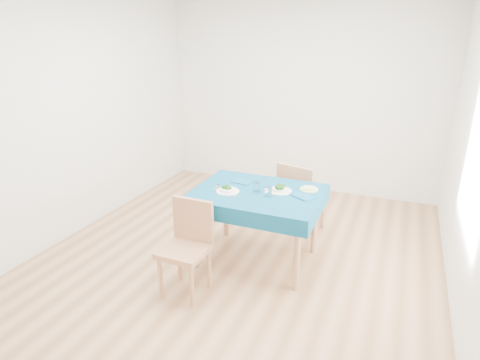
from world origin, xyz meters
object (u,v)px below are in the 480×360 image
at_px(chair_near, 184,244).
at_px(bowl_far, 280,188).
at_px(chair_far, 303,185).
at_px(side_plate, 309,189).
at_px(bowl_near, 228,189).
at_px(table, 257,226).

xyz_separation_m(chair_near, bowl_far, (0.59, 0.87, 0.30)).
relative_size(chair_far, bowl_far, 4.85).
bearing_deg(side_plate, bowl_far, -147.98).
relative_size(chair_near, bowl_far, 4.22).
distance_m(chair_near, chair_far, 1.76).
bearing_deg(bowl_near, chair_far, 61.92).
distance_m(chair_far, bowl_far, 0.80).
bearing_deg(chair_near, bowl_far, 56.44).
xyz_separation_m(chair_far, bowl_far, (-0.05, -0.77, 0.23)).
bearing_deg(bowl_far, chair_far, 86.22).
height_order(chair_near, side_plate, chair_near).
bearing_deg(side_plate, chair_far, 108.46).
xyz_separation_m(bowl_near, side_plate, (0.72, 0.37, -0.03)).
bearing_deg(bowl_far, chair_near, -124.45).
xyz_separation_m(chair_near, bowl_near, (0.13, 0.66, 0.30)).
height_order(table, bowl_far, bowl_far).
height_order(chair_far, bowl_near, chair_far).
bearing_deg(chair_far, chair_near, 83.88).
bearing_deg(bowl_far, bowl_near, -156.22).
bearing_deg(chair_near, table, 64.34).
bearing_deg(bowl_near, table, 24.93).
xyz_separation_m(table, chair_far, (0.25, 0.85, 0.19)).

